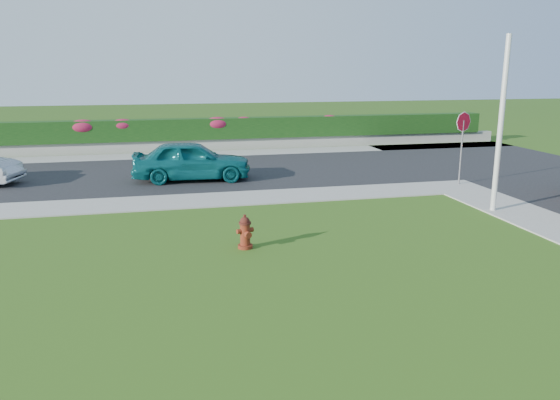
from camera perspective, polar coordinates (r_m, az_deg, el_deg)
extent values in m
plane|color=black|center=(10.54, 9.46, -10.82)|extent=(120.00, 120.00, 0.00)
cube|color=black|center=(23.26, -15.77, 2.47)|extent=(26.00, 8.00, 0.04)
cube|color=gray|center=(18.48, -19.50, -0.63)|extent=(24.00, 2.00, 0.04)
cube|color=gray|center=(21.28, 17.80, 1.31)|extent=(2.00, 2.00, 0.04)
cube|color=gray|center=(28.30, -7.21, 4.80)|extent=(34.00, 2.00, 0.04)
cube|color=gray|center=(29.73, -7.53, 5.76)|extent=(34.00, 0.40, 0.60)
cube|color=black|center=(29.73, -7.60, 7.41)|extent=(32.00, 0.90, 1.10)
cylinder|color=#53140D|center=(13.53, -3.65, -4.85)|extent=(0.36, 0.36, 0.09)
cylinder|color=#53140D|center=(13.43, -3.67, -3.55)|extent=(0.25, 0.25, 0.56)
cylinder|color=black|center=(13.35, -3.69, -2.41)|extent=(0.30, 0.30, 0.05)
sphere|color=black|center=(13.34, -3.69, -2.28)|extent=(0.25, 0.25, 0.25)
cylinder|color=black|center=(13.30, -3.70, -1.70)|extent=(0.07, 0.07, 0.07)
cylinder|color=#53140D|center=(13.34, -4.30, -3.30)|extent=(0.14, 0.14, 0.12)
cylinder|color=#53140D|center=(13.47, -3.05, -3.11)|extent=(0.14, 0.14, 0.12)
cylinder|color=#53140D|center=(13.28, -3.37, -3.65)|extent=(0.19, 0.17, 0.16)
imported|color=#0C5C61|center=(21.56, -9.22, 4.10)|extent=(4.66, 2.14, 1.55)
cylinder|color=silver|center=(17.71, 22.06, 7.20)|extent=(0.16, 0.16, 5.29)
cylinder|color=slate|center=(21.59, 18.40, 4.68)|extent=(0.06, 0.06, 2.44)
cylinder|color=#AC0B26|center=(21.46, 18.63, 7.74)|extent=(0.68, 0.25, 0.71)
cylinder|color=white|center=(21.46, 18.63, 7.74)|extent=(0.72, 0.25, 0.75)
ellipsoid|color=#AD1D3B|center=(29.68, -19.89, 7.22)|extent=(1.46, 0.94, 0.73)
ellipsoid|color=#AD1D3B|center=(29.51, -16.11, 7.53)|extent=(1.26, 0.81, 0.63)
ellipsoid|color=#AD1D3B|center=(29.66, -6.57, 7.95)|extent=(1.40, 0.90, 0.70)
ellipsoid|color=#AD1D3B|center=(29.84, -3.82, 8.19)|extent=(1.03, 0.66, 0.52)
ellipsoid|color=#AD1D3B|center=(30.99, 5.17, 8.36)|extent=(1.05, 0.68, 0.53)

